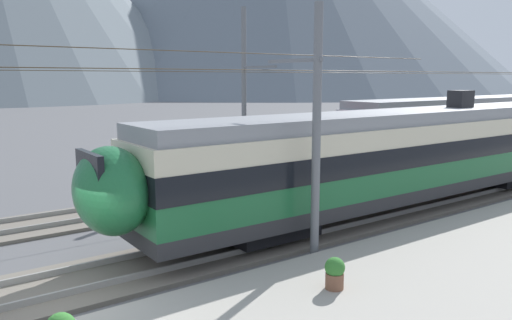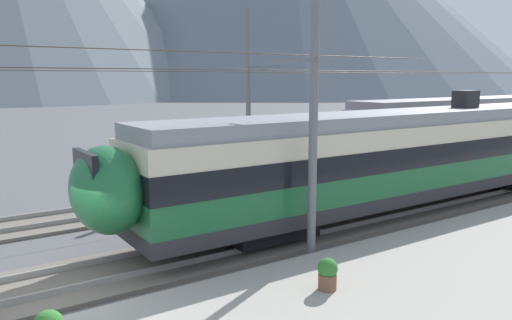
% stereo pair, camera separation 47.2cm
% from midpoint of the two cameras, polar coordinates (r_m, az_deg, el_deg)
% --- Properties ---
extents(ground_plane, '(400.00, 400.00, 0.00)m').
position_cam_midpoint_polar(ground_plane, '(12.22, -22.61, -15.93)').
color(ground_plane, '#565659').
extents(track_near, '(120.00, 3.00, 0.28)m').
position_cam_midpoint_polar(track_near, '(13.38, -23.95, -13.46)').
color(track_near, '#6B6359').
rests_on(track_near, ground).
extents(track_far, '(120.00, 3.00, 0.28)m').
position_cam_midpoint_polar(track_far, '(18.88, -27.64, -7.12)').
color(track_far, '#6B6359').
rests_on(track_far, ground).
extents(train_near_platform, '(23.53, 2.88, 4.27)m').
position_cam_midpoint_polar(train_near_platform, '(19.54, 15.08, 0.63)').
color(train_near_platform, '#2D2D30').
rests_on(train_near_platform, track_near).
extents(train_far_track, '(31.59, 2.97, 4.27)m').
position_cam_midpoint_polar(train_far_track, '(38.11, 26.02, 4.13)').
color(train_far_track, '#2D2D30').
rests_on(train_far_track, track_far).
extents(catenary_mast_mid, '(48.16, 2.29, 7.03)m').
position_cam_midpoint_polar(catenary_mast_mid, '(13.84, 5.45, 3.72)').
color(catenary_mast_mid, slate).
rests_on(catenary_mast_mid, ground).
extents(catenary_mast_far_side, '(48.16, 2.67, 8.38)m').
position_cam_midpoint_polar(catenary_mast_far_side, '(24.42, -1.69, 7.56)').
color(catenary_mast_far_side, slate).
rests_on(catenary_mast_far_side, ground).
extents(potted_plant_by_shelter, '(0.47, 0.47, 0.74)m').
position_cam_midpoint_polar(potted_plant_by_shelter, '(11.82, 7.77, -12.47)').
color(potted_plant_by_shelter, brown).
rests_on(potted_plant_by_shelter, platform_slab).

